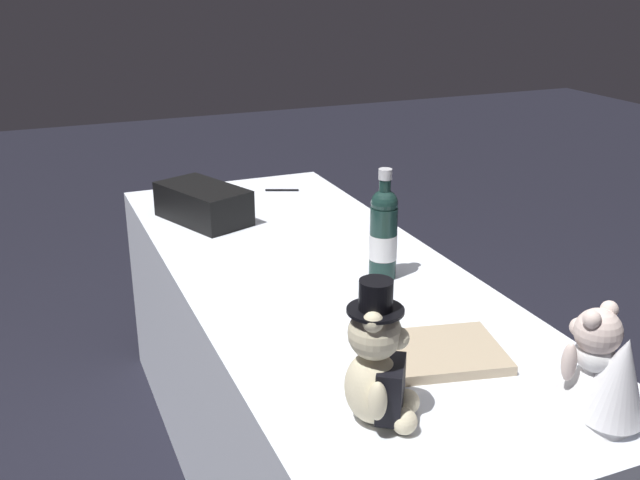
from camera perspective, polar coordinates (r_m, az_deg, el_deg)
The scene contains 7 objects.
reception_table at distance 2.28m, azimuth 0.00°, elevation -10.98°, with size 2.02×0.78×0.73m, color white.
teddy_bear_groom at distance 1.42m, azimuth 4.51°, elevation -9.70°, with size 0.15×0.15×0.29m.
teddy_bear_bride at distance 1.52m, azimuth 20.67°, elevation -9.58°, with size 0.24×0.20×0.23m.
champagne_bottle at distance 2.04m, azimuth 4.88°, elevation 0.57°, with size 0.08×0.08×0.31m.
signing_pen at distance 2.86m, azimuth -2.83°, elevation 3.84°, with size 0.06×0.13×0.01m.
gift_case_black at distance 2.55m, azimuth -8.93°, elevation 2.78°, with size 0.37×0.29×0.12m.
guestbook at distance 1.69m, azimuth 8.63°, elevation -8.55°, with size 0.22×0.30×0.02m, color tan.
Camera 1 is at (1.79, -0.75, 1.56)m, focal length 41.80 mm.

